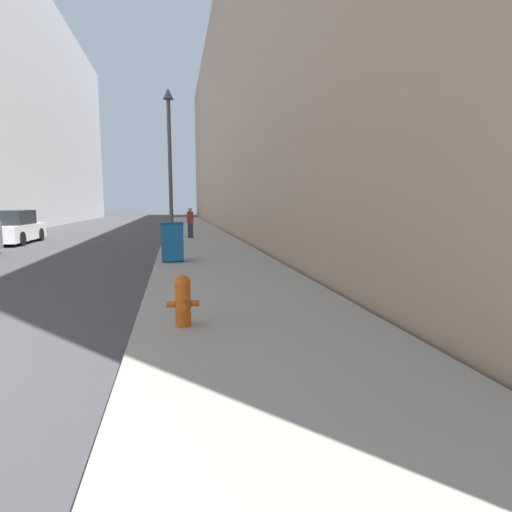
# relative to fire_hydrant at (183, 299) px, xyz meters

# --- Properties ---
(sidewalk_right) EXTENTS (3.67, 60.00, 0.12)m
(sidewalk_right) POSITION_rel_fire_hydrant_xyz_m (1.14, 16.51, -0.45)
(sidewalk_right) COLOR #9E998E
(sidewalk_right) RESTS_ON ground
(building_right_stone) EXTENTS (12.00, 60.00, 16.90)m
(building_right_stone) POSITION_rel_fire_hydrant_xyz_m (9.08, 24.51, 7.94)
(building_right_stone) COLOR #9E7F66
(building_right_stone) RESTS_ON ground
(fire_hydrant) EXTENTS (0.46, 0.35, 0.74)m
(fire_hydrant) POSITION_rel_fire_hydrant_xyz_m (0.00, 0.00, 0.00)
(fire_hydrant) COLOR #D15614
(fire_hydrant) RESTS_ON sidewalk_right
(trash_bin) EXTENTS (0.67, 0.64, 1.19)m
(trash_bin) POSITION_rel_fire_hydrant_xyz_m (-0.18, 6.64, 0.22)
(trash_bin) COLOR #19609E
(trash_bin) RESTS_ON sidewalk_right
(lamppost) EXTENTS (0.38, 0.38, 5.91)m
(lamppost) POSITION_rel_fire_hydrant_xyz_m (-0.21, 9.86, 3.04)
(lamppost) COLOR #4C4C51
(lamppost) RESTS_ON sidewalk_right
(parked_sedan_near) EXTENTS (1.98, 4.23, 1.56)m
(parked_sedan_near) POSITION_rel_fire_hydrant_xyz_m (-7.67, 14.91, 0.20)
(parked_sedan_near) COLOR silver
(parked_sedan_near) RESTS_ON ground
(pedestrian_on_sidewalk) EXTENTS (0.31, 0.20, 1.54)m
(pedestrian_on_sidewalk) POSITION_rel_fire_hydrant_xyz_m (0.67, 14.96, 0.39)
(pedestrian_on_sidewalk) COLOR #2D3347
(pedestrian_on_sidewalk) RESTS_ON sidewalk_right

